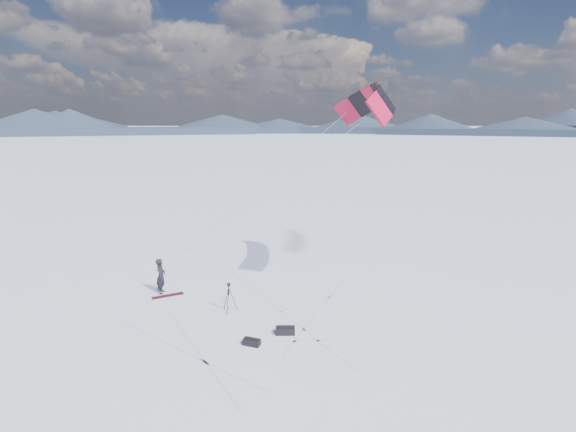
# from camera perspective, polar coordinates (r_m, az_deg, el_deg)

# --- Properties ---
(ground) EXTENTS (1800.00, 1800.00, 0.00)m
(ground) POSITION_cam_1_polar(r_m,az_deg,el_deg) (20.18, -10.90, -13.60)
(ground) COLOR white
(horizon_hills) EXTENTS (704.00, 705.94, 8.59)m
(horizon_hills) POSITION_cam_1_polar(r_m,az_deg,el_deg) (18.91, -11.34, -4.11)
(horizon_hills) COLOR #1B2637
(horizon_hills) RESTS_ON ground
(snow_tracks) EXTENTS (14.76, 10.25, 0.01)m
(snow_tracks) POSITION_cam_1_polar(r_m,az_deg,el_deg) (20.04, -13.00, -13.89)
(snow_tracks) COLOR silver
(snow_tracks) RESTS_ON ground
(snowkiter) EXTENTS (0.56, 0.75, 1.89)m
(snowkiter) POSITION_cam_1_polar(r_m,az_deg,el_deg) (23.51, -16.83, -10.02)
(snowkiter) COLOR black
(snowkiter) RESTS_ON ground
(snowboard) EXTENTS (1.56, 1.06, 0.04)m
(snowboard) POSITION_cam_1_polar(r_m,az_deg,el_deg) (23.01, -16.12, -10.43)
(snowboard) COLOR maroon
(snowboard) RESTS_ON ground
(tripod) EXTENTS (0.72, 0.67, 1.45)m
(tripod) POSITION_cam_1_polar(r_m,az_deg,el_deg) (20.30, -8.09, -10.43)
(tripod) COLOR black
(tripod) RESTS_ON ground
(gear_bag_a) EXTENTS (0.84, 0.43, 0.37)m
(gear_bag_a) POSITION_cam_1_polar(r_m,az_deg,el_deg) (18.50, -0.36, -15.37)
(gear_bag_a) COLOR black
(gear_bag_a) RESTS_ON ground
(gear_bag_b) EXTENTS (0.76, 0.52, 0.32)m
(gear_bag_b) POSITION_cam_1_polar(r_m,az_deg,el_deg) (17.77, -4.99, -16.78)
(gear_bag_b) COLOR black
(gear_bag_b) RESTS_ON ground
(power_kite) EXTENTS (12.14, 6.57, 9.53)m
(power_kite) POSITION_cam_1_polar(r_m,az_deg,el_deg) (22.26, 11.26, 14.91)
(power_kite) COLOR #AB1034
(power_kite) RESTS_ON ground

